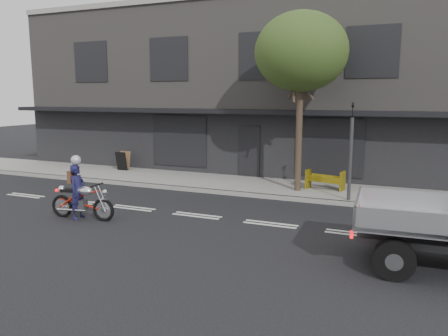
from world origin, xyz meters
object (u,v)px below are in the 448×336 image
rider (78,192)px  street_tree (301,52)px  traffic_light_pole (350,157)px  construction_barrier (324,180)px  motorcycle (82,200)px  sandwich_board (121,161)px

rider → street_tree: bearing=-47.8°
traffic_light_pole → rider: (-7.41, -5.02, -0.82)m
rider → construction_barrier: size_ratio=1.19×
motorcycle → sandwich_board: bearing=112.3°
motorcycle → construction_barrier: bearing=40.1°
motorcycle → sandwich_board: size_ratio=2.41×
motorcycle → rider: 0.30m
sandwich_board → motorcycle: bearing=-62.4°
motorcycle → rider: (-0.15, -0.00, 0.26)m
motorcycle → construction_barrier: size_ratio=1.56×
rider → sandwich_board: (-3.49, 7.02, -0.23)m
street_tree → construction_barrier: street_tree is taller
traffic_light_pole → rider: bearing=-145.9°
traffic_light_pole → rider: 8.99m
rider → traffic_light_pole: bearing=-61.0°
rider → construction_barrier: (6.35, 6.23, -0.29)m
sandwich_board → rider: bearing=-63.4°
street_tree → sandwich_board: 10.12m
street_tree → rider: size_ratio=4.03×
motorcycle → construction_barrier: 8.79m
motorcycle → construction_barrier: motorcycle is taller
street_tree → rider: street_tree is taller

